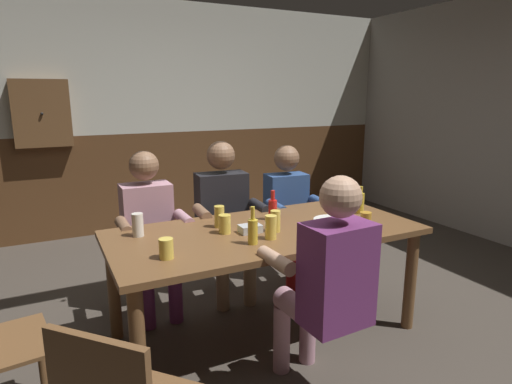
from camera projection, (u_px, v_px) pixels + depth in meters
name	position (u px, v px, depth m)	size (l,w,h in m)	color
ground_plane	(259.00, 326.00, 3.08)	(7.61, 7.61, 0.00)	#423A33
back_wall_upper	(153.00, 67.00, 5.04)	(6.34, 0.12, 1.51)	beige
back_wall_wainscot	(159.00, 179.00, 5.34)	(6.34, 0.12, 1.16)	brown
dining_table	(266.00, 242.00, 2.86)	(2.03, 0.94, 0.75)	brown
person_0	(149.00, 225.00, 3.20)	(0.51, 0.52, 1.21)	#B78493
person_1	(224.00, 212.00, 3.46)	(0.56, 0.53, 1.26)	black
person_2	(290.00, 208.00, 3.72)	(0.51, 0.52, 1.19)	#2D4C84
person_3	(327.00, 279.00, 2.25)	(0.50, 0.53, 1.24)	#6B2D66
condiment_caddy	(250.00, 229.00, 2.77)	(0.14, 0.10, 0.05)	#B2B7BC
plate_0	(327.00, 233.00, 2.74)	(0.22, 0.22, 0.01)	white
plate_1	(332.00, 220.00, 3.01)	(0.26, 0.26, 0.01)	white
bottle_0	(360.00, 202.00, 3.20)	(0.06, 0.06, 0.20)	gold
bottle_1	(338.00, 196.00, 3.36)	(0.05, 0.05, 0.23)	red
bottle_2	(273.00, 208.00, 3.04)	(0.06, 0.06, 0.21)	red
bottle_3	(253.00, 230.00, 2.54)	(0.06, 0.06, 0.23)	gold
pint_glass_0	(275.00, 221.00, 2.77)	(0.06, 0.06, 0.14)	#E5C64C
pint_glass_1	(365.00, 222.00, 2.78)	(0.07, 0.07, 0.13)	gold
pint_glass_2	(138.00, 225.00, 2.68)	(0.07, 0.07, 0.15)	white
pint_glass_3	(219.00, 217.00, 2.86)	(0.07, 0.07, 0.15)	#E5C64C
pint_glass_4	(225.00, 224.00, 2.74)	(0.08, 0.08, 0.12)	#E5C64C
pint_glass_5	(166.00, 249.00, 2.32)	(0.08, 0.08, 0.11)	#E5C64C
pint_glass_6	(271.00, 227.00, 2.63)	(0.07, 0.07, 0.15)	#E5C64C
wall_dart_cabinet	(42.00, 113.00, 4.51)	(0.56, 0.15, 0.70)	brown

